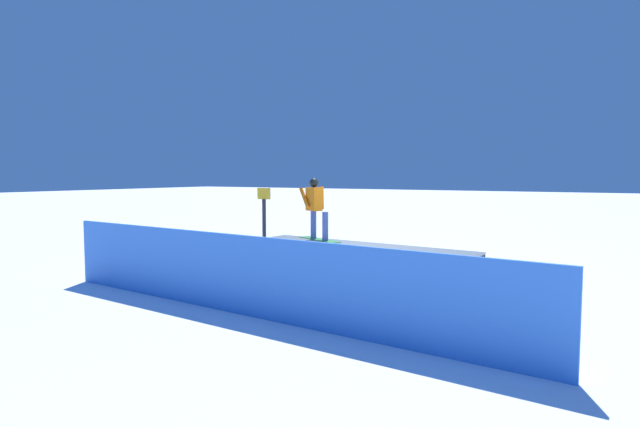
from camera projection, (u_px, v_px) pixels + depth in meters
ground_plane at (366, 274)px, 11.89m from camera, size 120.00×120.00×0.00m
grind_box at (366, 260)px, 11.86m from camera, size 5.27×1.09×0.68m
snowboarder at (316, 206)px, 12.66m from camera, size 1.42×0.91×1.47m
safety_fence at (252, 276)px, 8.27m from camera, size 9.37×0.86×1.28m
trail_marker at (264, 221)px, 13.91m from camera, size 0.40×0.10×1.88m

